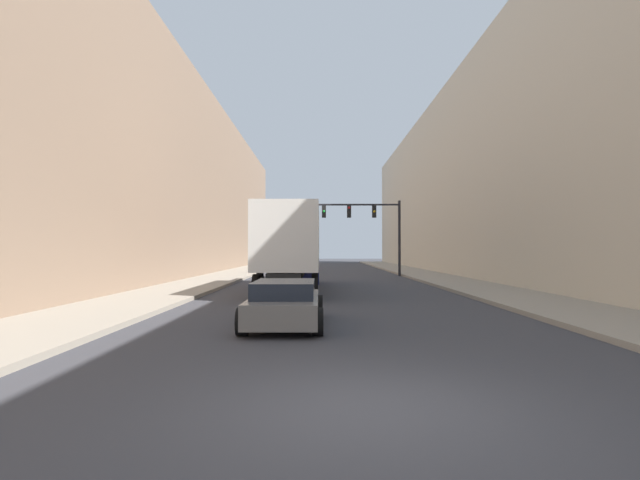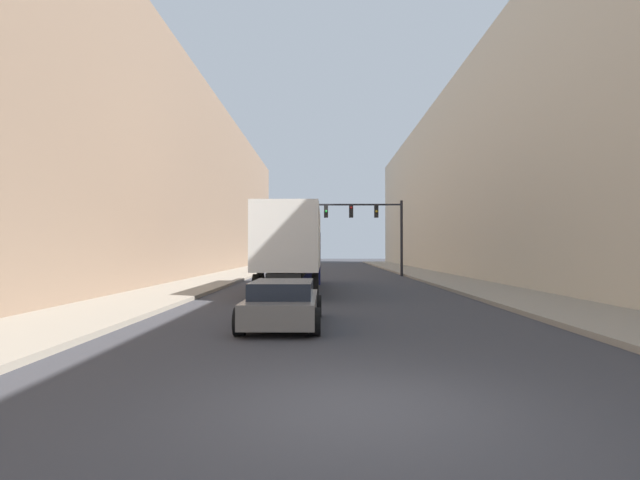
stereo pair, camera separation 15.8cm
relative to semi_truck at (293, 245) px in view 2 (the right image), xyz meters
name	(u,v)px [view 2 (the right image)]	position (x,y,z in m)	size (l,w,h in m)	color
ground_plane	(358,410)	(1.92, -18.04, -2.16)	(200.00, 200.00, 0.00)	#38383D
sidewalk_right	(429,276)	(9.10, 11.96, -2.08)	(3.48, 80.00, 0.15)	gray
sidewalk_left	(231,275)	(-5.27, 11.96, -2.08)	(3.48, 80.00, 0.15)	gray
building_right	(494,176)	(13.84, 11.96, 5.10)	(6.00, 80.00, 14.51)	beige
building_left	(166,180)	(-10.00, 11.96, 4.90)	(6.00, 80.00, 14.10)	#846B56
semi_truck	(293,245)	(0.00, 0.00, 0.00)	(2.58, 11.82, 3.82)	silver
sedan_car	(283,303)	(0.44, -11.30, -1.59)	(1.96, 4.39, 1.15)	slate
traffic_signal_gantry	(372,221)	(5.02, 12.62, 1.90)	(7.53, 0.35, 5.57)	black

